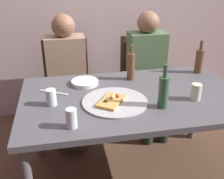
% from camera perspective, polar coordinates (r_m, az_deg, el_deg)
% --- Properties ---
extents(ground_plane, '(8.00, 8.00, 0.00)m').
position_cam_1_polar(ground_plane, '(2.34, 3.81, -17.32)').
color(ground_plane, '#513828').
extents(dining_table, '(1.57, 0.92, 0.73)m').
position_cam_1_polar(dining_table, '(1.96, 4.35, -3.11)').
color(dining_table, '#4C4C51').
rests_on(dining_table, ground_plane).
extents(pizza_tray, '(0.44, 0.44, 0.01)m').
position_cam_1_polar(pizza_tray, '(1.82, 0.60, -2.57)').
color(pizza_tray, '#ADADB2').
rests_on(pizza_tray, dining_table).
extents(pizza_slice_last, '(0.23, 0.25, 0.05)m').
position_cam_1_polar(pizza_slice_last, '(1.80, -0.07, -2.33)').
color(pizza_slice_last, tan).
rests_on(pizza_slice_last, pizza_tray).
extents(wine_bottle, '(0.06, 0.06, 0.28)m').
position_cam_1_polar(wine_bottle, '(2.15, 3.97, 4.95)').
color(wine_bottle, brown).
rests_on(wine_bottle, dining_table).
extents(beer_bottle, '(0.07, 0.07, 0.28)m').
position_cam_1_polar(beer_bottle, '(2.40, 17.79, 5.80)').
color(beer_bottle, brown).
rests_on(beer_bottle, dining_table).
extents(water_bottle, '(0.07, 0.07, 0.29)m').
position_cam_1_polar(water_bottle, '(1.75, 10.72, -0.37)').
color(water_bottle, '#2D5133').
rests_on(water_bottle, dining_table).
extents(tumbler_near, '(0.07, 0.07, 0.11)m').
position_cam_1_polar(tumbler_near, '(1.82, -12.62, -1.60)').
color(tumbler_near, silver).
rests_on(tumbler_near, dining_table).
extents(tumbler_far, '(0.07, 0.07, 0.11)m').
position_cam_1_polar(tumbler_far, '(1.93, 17.18, -0.48)').
color(tumbler_far, beige).
rests_on(tumbler_far, dining_table).
extents(wine_glass, '(0.06, 0.06, 0.12)m').
position_cam_1_polar(wine_glass, '(1.55, -8.48, -5.97)').
color(wine_glass, silver).
rests_on(wine_glass, dining_table).
extents(plate_stack, '(0.21, 0.21, 0.03)m').
position_cam_1_polar(plate_stack, '(2.10, -5.71, 1.50)').
color(plate_stack, white).
rests_on(plate_stack, dining_table).
extents(table_knife, '(0.20, 0.13, 0.01)m').
position_cam_1_polar(table_knife, '(2.00, -12.12, -0.60)').
color(table_knife, '#B7B7BC').
rests_on(table_knife, dining_table).
extents(chair_left, '(0.44, 0.44, 0.90)m').
position_cam_1_polar(chair_left, '(2.74, -9.34, 1.93)').
color(chair_left, '#472D1E').
rests_on(chair_left, ground_plane).
extents(chair_right, '(0.44, 0.44, 0.90)m').
position_cam_1_polar(chair_right, '(2.86, 6.61, 3.14)').
color(chair_right, '#472D1E').
rests_on(chair_right, ground_plane).
extents(guest_in_sweater, '(0.36, 0.56, 1.17)m').
position_cam_1_polar(guest_in_sweater, '(2.55, -9.39, 3.24)').
color(guest_in_sweater, '#937A60').
rests_on(guest_in_sweater, ground_plane).
extents(guest_in_beanie, '(0.36, 0.56, 1.17)m').
position_cam_1_polar(guest_in_beanie, '(2.68, 7.69, 4.47)').
color(guest_in_beanie, '#4C6B47').
rests_on(guest_in_beanie, ground_plane).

